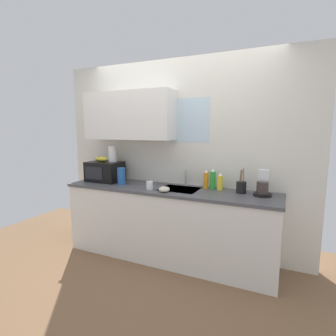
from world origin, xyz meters
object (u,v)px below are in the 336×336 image
(coffee_maker, at_px, (263,186))
(utensil_crock, at_px, (241,187))
(cereal_canister, at_px, (121,176))
(paper_towel_roll, at_px, (113,154))
(dish_soap_bottle_yellow, at_px, (220,182))
(banana_bunch, at_px, (102,159))
(mug_white, at_px, (150,185))
(microwave, at_px, (105,171))
(dish_soap_bottle_orange, at_px, (206,179))
(small_bowl, at_px, (164,189))
(dish_soap_bottle_green, at_px, (213,179))

(coffee_maker, relative_size, utensil_crock, 0.98)
(coffee_maker, xyz_separation_m, cereal_canister, (-1.73, -0.16, 0.00))
(paper_towel_roll, height_order, dish_soap_bottle_yellow, paper_towel_roll)
(banana_bunch, height_order, cereal_canister, banana_bunch)
(mug_white, bearing_deg, cereal_canister, 169.09)
(dish_soap_bottle_yellow, xyz_separation_m, mug_white, (-0.78, -0.31, -0.05))
(cereal_canister, bearing_deg, mug_white, -10.91)
(coffee_maker, xyz_separation_m, utensil_crock, (-0.23, 0.01, -0.03))
(microwave, distance_m, banana_bunch, 0.18)
(banana_bunch, height_order, dish_soap_bottle_yellow, banana_bunch)
(mug_white, bearing_deg, dish_soap_bottle_orange, 28.87)
(mug_white, bearing_deg, paper_towel_roll, 161.25)
(microwave, relative_size, small_bowl, 3.54)
(small_bowl, bearing_deg, coffee_maker, 16.50)
(banana_bunch, height_order, utensil_crock, banana_bunch)
(microwave, relative_size, mug_white, 4.84)
(cereal_canister, bearing_deg, paper_towel_roll, 147.99)
(mug_white, bearing_deg, coffee_maker, 11.14)
(dish_soap_bottle_yellow, xyz_separation_m, utensil_crock, (0.25, -0.05, -0.03))
(coffee_maker, distance_m, dish_soap_bottle_yellow, 0.49)
(banana_bunch, xyz_separation_m, utensil_crock, (1.89, 0.07, -0.23))
(dish_soap_bottle_orange, bearing_deg, microwave, -174.22)
(dish_soap_bottle_orange, bearing_deg, banana_bunch, -174.48)
(coffee_maker, bearing_deg, banana_bunch, -178.42)
(microwave, relative_size, dish_soap_bottle_orange, 1.99)
(cereal_canister, distance_m, mug_white, 0.48)
(dish_soap_bottle_yellow, distance_m, small_bowl, 0.67)
(paper_towel_roll, height_order, small_bowl, paper_towel_roll)
(microwave, height_order, banana_bunch, banana_bunch)
(dish_soap_bottle_orange, bearing_deg, small_bowl, -134.20)
(paper_towel_roll, xyz_separation_m, dish_soap_bottle_yellow, (1.49, 0.07, -0.28))
(microwave, height_order, dish_soap_bottle_green, microwave)
(dish_soap_bottle_green, relative_size, cereal_canister, 1.14)
(microwave, distance_m, dish_soap_bottle_yellow, 1.59)
(cereal_canister, relative_size, utensil_crock, 0.77)
(cereal_canister, bearing_deg, dish_soap_bottle_green, 11.97)
(paper_towel_roll, distance_m, coffee_maker, 1.99)
(coffee_maker, distance_m, dish_soap_bottle_orange, 0.67)
(paper_towel_roll, xyz_separation_m, small_bowl, (0.93, -0.30, -0.35))
(small_bowl, bearing_deg, dish_soap_bottle_green, 40.43)
(microwave, bearing_deg, dish_soap_bottle_orange, 5.78)
(dish_soap_bottle_orange, bearing_deg, cereal_canister, -167.28)
(dish_soap_bottle_yellow, bearing_deg, banana_bunch, -175.89)
(microwave, bearing_deg, mug_white, -13.14)
(dish_soap_bottle_green, bearing_deg, mug_white, -153.93)
(banana_bunch, relative_size, dish_soap_bottle_green, 0.80)
(microwave, height_order, paper_towel_roll, paper_towel_roll)
(microwave, height_order, small_bowl, microwave)
(banana_bunch, bearing_deg, coffee_maker, 1.58)
(utensil_crock, bearing_deg, microwave, -177.78)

